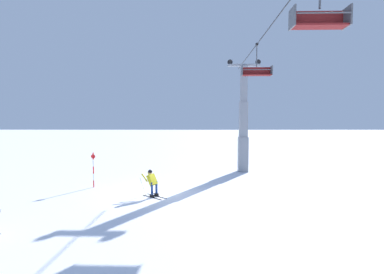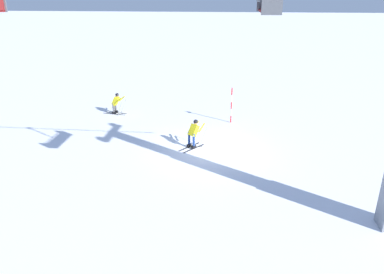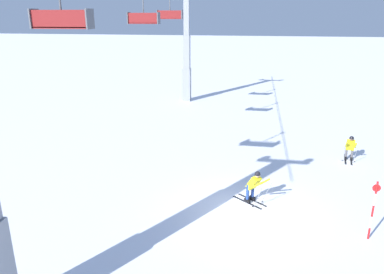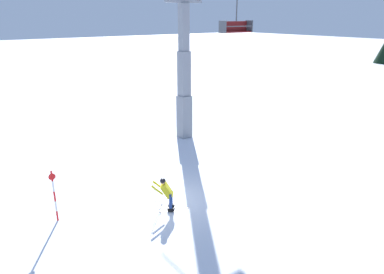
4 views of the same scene
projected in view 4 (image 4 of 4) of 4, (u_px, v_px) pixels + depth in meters
name	position (u px, v px, depth m)	size (l,w,h in m)	color
ground_plane	(163.00, 200.00, 16.72)	(260.00, 260.00, 0.00)	white
skier_carving_main	(166.00, 192.00, 15.64)	(1.45, 1.64, 1.68)	black
lift_tower_near	(184.00, 82.00, 24.20)	(0.81, 2.80, 9.52)	gray
chairlift_seat_nearest	(235.00, 27.00, 19.34)	(0.61, 2.00, 2.11)	black
trail_marker_pole	(54.00, 194.00, 14.69)	(0.07, 0.28, 2.28)	red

